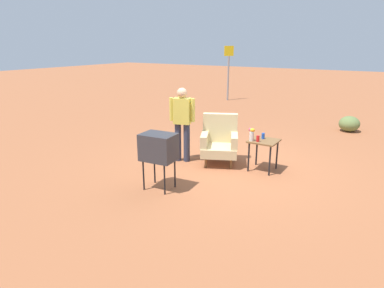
# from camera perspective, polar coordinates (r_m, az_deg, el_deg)

# --- Properties ---
(ground_plane) EXTENTS (60.00, 60.00, 0.00)m
(ground_plane) POSITION_cam_1_polar(r_m,az_deg,el_deg) (7.37, 6.33, -3.56)
(ground_plane) COLOR #A05B38
(armchair) EXTENTS (1.02, 1.03, 1.06)m
(armchair) POSITION_cam_1_polar(r_m,az_deg,el_deg) (7.37, 4.69, 0.56)
(armchair) COLOR brown
(armchair) RESTS_ON ground
(side_table) EXTENTS (0.56, 0.56, 0.65)m
(side_table) POSITION_cam_1_polar(r_m,az_deg,el_deg) (7.03, 12.08, -0.13)
(side_table) COLOR black
(side_table) RESTS_ON ground
(tv_on_stand) EXTENTS (0.63, 0.49, 1.03)m
(tv_on_stand) POSITION_cam_1_polar(r_m,az_deg,el_deg) (5.95, -5.69, -0.59)
(tv_on_stand) COLOR black
(tv_on_stand) RESTS_ON ground
(person_standing) EXTENTS (0.55, 0.32, 1.64)m
(person_standing) POSITION_cam_1_polar(r_m,az_deg,el_deg) (7.34, -1.68, 4.09)
(person_standing) COLOR #2D3347
(person_standing) RESTS_ON ground
(road_sign) EXTENTS (0.33, 0.33, 2.44)m
(road_sign) POSITION_cam_1_polar(r_m,az_deg,el_deg) (15.74, 6.20, 12.40)
(road_sign) COLOR gray
(road_sign) RESTS_ON ground
(soda_can_red) EXTENTS (0.07, 0.07, 0.12)m
(soda_can_red) POSITION_cam_1_polar(r_m,az_deg,el_deg) (6.87, 11.13, 0.92)
(soda_can_red) COLOR red
(soda_can_red) RESTS_ON side_table
(soda_can_blue) EXTENTS (0.07, 0.07, 0.12)m
(soda_can_blue) POSITION_cam_1_polar(r_m,az_deg,el_deg) (7.09, 11.98, 1.35)
(soda_can_blue) COLOR blue
(soda_can_blue) RESTS_ON side_table
(flower_vase) EXTENTS (0.15, 0.09, 0.27)m
(flower_vase) POSITION_cam_1_polar(r_m,az_deg,el_deg) (6.87, 10.10, 1.72)
(flower_vase) COLOR silver
(flower_vase) RESTS_ON side_table
(shrub_near) EXTENTS (0.60, 0.60, 0.46)m
(shrub_near) POSITION_cam_1_polar(r_m,az_deg,el_deg) (11.12, 25.16, 3.12)
(shrub_near) COLOR olive
(shrub_near) RESTS_ON ground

